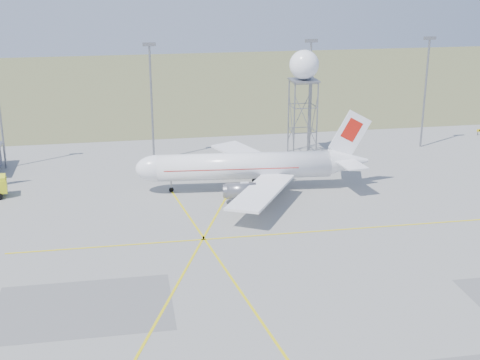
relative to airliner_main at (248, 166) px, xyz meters
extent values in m
cube|color=#4F5C32|center=(-3.38, 92.20, -3.73)|extent=(400.00, 120.00, 0.03)
cylinder|color=gray|center=(-38.38, 18.20, 6.26)|extent=(0.36, 0.36, 20.00)
cylinder|color=gray|center=(-13.38, 18.20, 6.26)|extent=(0.36, 0.36, 20.00)
cube|color=gray|center=(-13.38, 18.20, 16.46)|extent=(2.20, 0.50, 0.60)
cylinder|color=gray|center=(14.62, 18.20, 6.26)|extent=(0.36, 0.36, 20.00)
cube|color=gray|center=(14.62, 18.20, 16.46)|extent=(2.20, 0.50, 0.60)
cylinder|color=gray|center=(36.62, 18.20, 6.26)|extent=(0.36, 0.36, 20.00)
cube|color=gray|center=(36.62, 18.20, 16.46)|extent=(2.20, 0.50, 0.60)
cylinder|color=black|center=(51.62, 24.20, -3.34)|extent=(0.10, 0.10, 0.80)
cylinder|color=white|center=(-0.61, 0.05, 0.11)|extent=(26.58, 6.25, 4.05)
ellipsoid|color=white|center=(-13.73, 1.16, 0.11)|extent=(6.80, 4.58, 4.05)
cube|color=black|center=(-14.94, 1.26, 0.71)|extent=(1.72, 2.35, 0.99)
cone|color=white|center=(15.53, -1.31, 0.41)|extent=(6.40, 4.55, 4.05)
cube|color=white|center=(15.53, -1.31, 4.66)|extent=(6.49, 0.85, 7.62)
cube|color=red|center=(15.73, -1.33, 5.37)|extent=(3.51, 0.64, 3.91)
cube|color=white|center=(15.30, 1.96, 0.92)|extent=(3.70, 5.82, 0.18)
cube|color=white|center=(14.75, -4.50, 0.92)|extent=(3.70, 5.82, 0.18)
cube|color=white|center=(1.67, 9.01, -0.91)|extent=(10.38, 16.87, 0.36)
cube|color=white|center=(0.13, -9.16, -0.91)|extent=(12.48, 16.40, 0.36)
cylinder|color=slate|center=(-1.13, 5.99, -1.82)|extent=(4.43, 2.68, 2.33)
cylinder|color=slate|center=(-2.12, -5.72, -1.82)|extent=(4.43, 2.68, 2.33)
cube|color=red|center=(-2.63, 0.22, 0.21)|extent=(20.53, 5.78, 0.12)
cylinder|color=black|center=(-11.71, 0.99, -3.29)|extent=(0.77, 0.77, 0.91)
cube|color=black|center=(1.40, -0.12, -3.29)|extent=(1.52, 6.14, 0.91)
cylinder|color=gray|center=(1.40, -0.12, -2.83)|extent=(0.26, 0.26, 1.82)
cylinder|color=gray|center=(11.17, 15.36, 3.00)|extent=(0.25, 0.25, 13.48)
cylinder|color=gray|center=(15.32, 15.36, 3.00)|extent=(0.25, 0.25, 13.48)
cylinder|color=gray|center=(15.32, 19.50, 3.00)|extent=(0.25, 0.25, 13.48)
cylinder|color=gray|center=(11.17, 19.50, 3.00)|extent=(0.25, 0.25, 13.48)
cube|color=gray|center=(13.25, 17.43, 9.74)|extent=(4.75, 4.75, 0.26)
sphere|color=white|center=(13.25, 17.43, 12.43)|extent=(5.19, 5.19, 5.19)
cube|color=black|center=(-36.53, 3.44, -1.05)|extent=(0.39, 2.33, 0.90)
camera|label=1|loc=(-18.35, -95.31, 30.48)|focal=50.00mm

